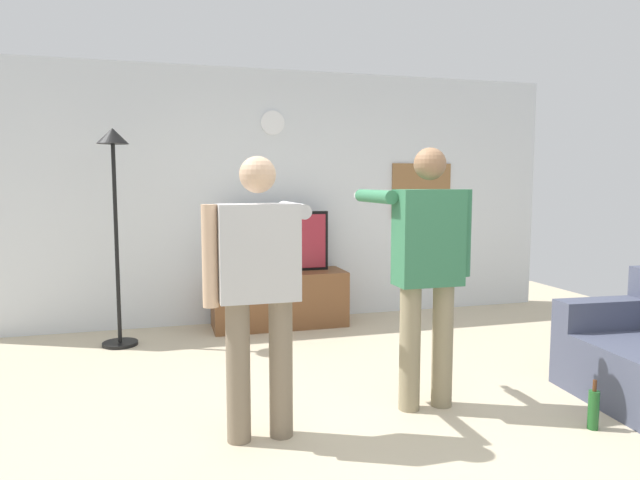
{
  "coord_description": "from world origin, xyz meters",
  "views": [
    {
      "loc": [
        -1.25,
        -3.13,
        1.52
      ],
      "look_at": [
        -0.02,
        1.2,
        1.05
      ],
      "focal_mm": 31.75,
      "sensor_mm": 36.0,
      "label": 1
    }
  ],
  "objects_px": {
    "floor_lamp": "(115,192)",
    "tv_stand": "(279,299)",
    "wall_clock": "(273,123)",
    "framed_picture": "(421,191)",
    "person_standing_nearer_couch": "(427,262)",
    "beverage_bottle": "(593,409)",
    "television": "(278,242)",
    "person_standing_nearer_lamp": "(258,280)"
  },
  "relations": [
    {
      "from": "wall_clock",
      "to": "framed_picture",
      "type": "xyz_separation_m",
      "value": [
        1.75,
        0.0,
        -0.73
      ]
    },
    {
      "from": "tv_stand",
      "to": "person_standing_nearer_couch",
      "type": "distance_m",
      "value": 2.52
    },
    {
      "from": "floor_lamp",
      "to": "tv_stand",
      "type": "bearing_deg",
      "value": 10.16
    },
    {
      "from": "wall_clock",
      "to": "floor_lamp",
      "type": "distance_m",
      "value": 1.82
    },
    {
      "from": "person_standing_nearer_couch",
      "to": "tv_stand",
      "type": "bearing_deg",
      "value": 101.97
    },
    {
      "from": "television",
      "to": "beverage_bottle",
      "type": "xyz_separation_m",
      "value": [
        1.34,
        -3.02,
        -0.76
      ]
    },
    {
      "from": "wall_clock",
      "to": "framed_picture",
      "type": "distance_m",
      "value": 1.9
    },
    {
      "from": "tv_stand",
      "to": "framed_picture",
      "type": "height_order",
      "value": "framed_picture"
    },
    {
      "from": "wall_clock",
      "to": "floor_lamp",
      "type": "relative_size",
      "value": 0.13
    },
    {
      "from": "tv_stand",
      "to": "person_standing_nearer_couch",
      "type": "height_order",
      "value": "person_standing_nearer_couch"
    },
    {
      "from": "television",
      "to": "beverage_bottle",
      "type": "distance_m",
      "value": 3.39
    },
    {
      "from": "television",
      "to": "wall_clock",
      "type": "relative_size",
      "value": 4.23
    },
    {
      "from": "television",
      "to": "framed_picture",
      "type": "xyz_separation_m",
      "value": [
        1.75,
        0.25,
        0.52
      ]
    },
    {
      "from": "tv_stand",
      "to": "television",
      "type": "distance_m",
      "value": 0.6
    },
    {
      "from": "television",
      "to": "floor_lamp",
      "type": "relative_size",
      "value": 0.54
    },
    {
      "from": "television",
      "to": "wall_clock",
      "type": "distance_m",
      "value": 1.27
    },
    {
      "from": "person_standing_nearer_lamp",
      "to": "beverage_bottle",
      "type": "height_order",
      "value": "person_standing_nearer_lamp"
    },
    {
      "from": "wall_clock",
      "to": "tv_stand",
      "type": "bearing_deg",
      "value": -90.0
    },
    {
      "from": "television",
      "to": "wall_clock",
      "type": "xyz_separation_m",
      "value": [
        -0.0,
        0.24,
        1.25
      ]
    },
    {
      "from": "floor_lamp",
      "to": "person_standing_nearer_couch",
      "type": "relative_size",
      "value": 1.15
    },
    {
      "from": "framed_picture",
      "to": "floor_lamp",
      "type": "height_order",
      "value": "floor_lamp"
    },
    {
      "from": "floor_lamp",
      "to": "television",
      "type": "bearing_deg",
      "value": 11.79
    },
    {
      "from": "tv_stand",
      "to": "wall_clock",
      "type": "distance_m",
      "value": 1.87
    },
    {
      "from": "floor_lamp",
      "to": "beverage_bottle",
      "type": "relative_size",
      "value": 6.43
    },
    {
      "from": "tv_stand",
      "to": "beverage_bottle",
      "type": "xyz_separation_m",
      "value": [
        1.34,
        -2.97,
        -0.16
      ]
    },
    {
      "from": "tv_stand",
      "to": "person_standing_nearer_lamp",
      "type": "distance_m",
      "value": 2.69
    },
    {
      "from": "person_standing_nearer_lamp",
      "to": "person_standing_nearer_couch",
      "type": "height_order",
      "value": "person_standing_nearer_couch"
    },
    {
      "from": "television",
      "to": "framed_picture",
      "type": "distance_m",
      "value": 1.84
    },
    {
      "from": "person_standing_nearer_couch",
      "to": "beverage_bottle",
      "type": "xyz_separation_m",
      "value": [
        0.84,
        -0.6,
        -0.86
      ]
    },
    {
      "from": "tv_stand",
      "to": "beverage_bottle",
      "type": "height_order",
      "value": "tv_stand"
    },
    {
      "from": "tv_stand",
      "to": "floor_lamp",
      "type": "bearing_deg",
      "value": -169.84
    },
    {
      "from": "wall_clock",
      "to": "beverage_bottle",
      "type": "xyz_separation_m",
      "value": [
        1.34,
        -3.26,
        -2.01
      ]
    },
    {
      "from": "person_standing_nearer_lamp",
      "to": "wall_clock",
      "type": "bearing_deg",
      "value": 77.06
    },
    {
      "from": "framed_picture",
      "to": "person_standing_nearer_couch",
      "type": "distance_m",
      "value": 2.97
    },
    {
      "from": "floor_lamp",
      "to": "person_standing_nearer_lamp",
      "type": "distance_m",
      "value": 2.47
    },
    {
      "from": "floor_lamp",
      "to": "person_standing_nearer_lamp",
      "type": "xyz_separation_m",
      "value": [
        0.93,
        -2.24,
        -0.48
      ]
    },
    {
      "from": "beverage_bottle",
      "to": "floor_lamp",
      "type": "bearing_deg",
      "value": 137.3
    },
    {
      "from": "tv_stand",
      "to": "floor_lamp",
      "type": "height_order",
      "value": "floor_lamp"
    },
    {
      "from": "beverage_bottle",
      "to": "person_standing_nearer_couch",
      "type": "bearing_deg",
      "value": 144.42
    },
    {
      "from": "framed_picture",
      "to": "beverage_bottle",
      "type": "bearing_deg",
      "value": -97.09
    },
    {
      "from": "television",
      "to": "wall_clock",
      "type": "bearing_deg",
      "value": 90.0
    },
    {
      "from": "tv_stand",
      "to": "wall_clock",
      "type": "bearing_deg",
      "value": 90.0
    }
  ]
}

